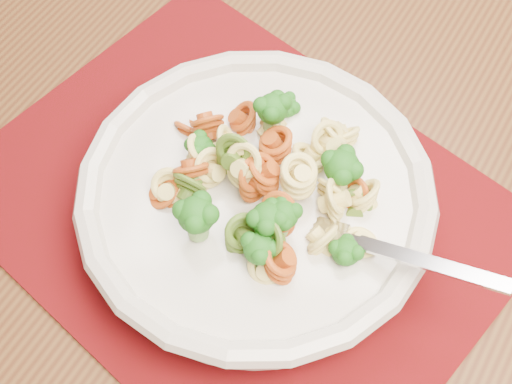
# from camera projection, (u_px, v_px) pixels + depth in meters

# --- Properties ---
(dining_table) EXTENTS (1.77, 1.48, 0.70)m
(dining_table) POSITION_uv_depth(u_px,v_px,m) (240.00, 157.00, 0.71)
(dining_table) COLOR #523317
(dining_table) RESTS_ON ground
(placemat) EXTENTS (0.53, 0.50, 0.00)m
(placemat) POSITION_uv_depth(u_px,v_px,m) (238.00, 209.00, 0.58)
(placemat) COLOR #54030C
(placemat) RESTS_ON dining_table
(pasta_bowl) EXTENTS (0.28, 0.28, 0.05)m
(pasta_bowl) POSITION_uv_depth(u_px,v_px,m) (256.00, 198.00, 0.55)
(pasta_bowl) COLOR beige
(pasta_bowl) RESTS_ON placemat
(pasta_broccoli_heap) EXTENTS (0.24, 0.24, 0.06)m
(pasta_broccoli_heap) POSITION_uv_depth(u_px,v_px,m) (256.00, 188.00, 0.54)
(pasta_broccoli_heap) COLOR #E5CD71
(pasta_broccoli_heap) RESTS_ON pasta_bowl
(fork) EXTENTS (0.18, 0.09, 0.08)m
(fork) POSITION_uv_depth(u_px,v_px,m) (328.00, 233.00, 0.52)
(fork) COLOR silver
(fork) RESTS_ON pasta_bowl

